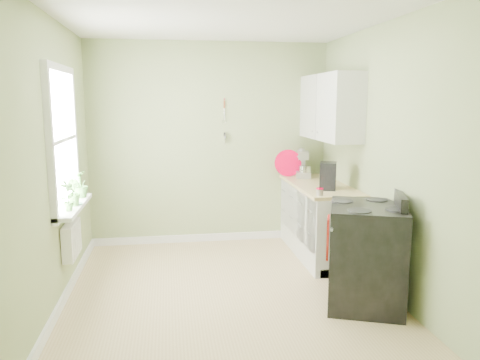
{
  "coord_description": "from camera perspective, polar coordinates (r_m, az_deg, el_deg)",
  "views": [
    {
      "loc": [
        -0.56,
        -4.48,
        1.93
      ],
      "look_at": [
        0.22,
        0.55,
        1.06
      ],
      "focal_mm": 35.0,
      "sensor_mm": 36.0,
      "label": 1
    }
  ],
  "objects": [
    {
      "name": "floor",
      "position": [
        4.92,
        -1.61,
        -13.58
      ],
      "size": [
        3.2,
        3.6,
        0.02
      ],
      "primitive_type": "cube",
      "color": "tan",
      "rests_on": "ground"
    },
    {
      "name": "countertop",
      "position": [
        5.88,
        9.67,
        -0.66
      ],
      "size": [
        0.64,
        1.6,
        0.04
      ],
      "primitive_type": "cube",
      "color": "#D9C085",
      "rests_on": "base_cabinets"
    },
    {
      "name": "wall_back",
      "position": [
        6.35,
        -3.72,
        4.4
      ],
      "size": [
        3.2,
        0.02,
        2.7
      ],
      "primitive_type": "cube",
      "color": "#9BA973",
      "rests_on": "floor"
    },
    {
      "name": "jar",
      "position": [
        5.14,
        9.7,
        -1.43
      ],
      "size": [
        0.08,
        0.08,
        0.08
      ],
      "color": "tan",
      "rests_on": "countertop"
    },
    {
      "name": "plant_a",
      "position": [
        4.68,
        -20.26,
        -1.79
      ],
      "size": [
        0.17,
        0.19,
        0.3
      ],
      "primitive_type": "imported",
      "rotation": [
        0.0,
        0.0,
        1.06
      ],
      "color": "#478136",
      "rests_on": "window_sill"
    },
    {
      "name": "kettle",
      "position": [
        6.48,
        5.67,
        1.41
      ],
      "size": [
        0.19,
        0.11,
        0.19
      ],
      "color": "silver",
      "rests_on": "countertop"
    },
    {
      "name": "ceiling",
      "position": [
        4.59,
        -1.78,
        19.45
      ],
      "size": [
        3.2,
        3.6,
        0.02
      ],
      "primitive_type": "cube",
      "color": "white",
      "rests_on": "wall_back"
    },
    {
      "name": "window",
      "position": [
        4.91,
        -20.89,
        4.59
      ],
      "size": [
        0.06,
        1.14,
        1.44
      ],
      "color": "white",
      "rests_on": "wall_left"
    },
    {
      "name": "wall_right",
      "position": [
        5.01,
        16.91,
        2.6
      ],
      "size": [
        0.02,
        3.6,
        2.7
      ],
      "primitive_type": "cube",
      "color": "#9BA973",
      "rests_on": "floor"
    },
    {
      "name": "red_tray",
      "position": [
        6.38,
        5.87,
        2.07
      ],
      "size": [
        0.37,
        0.1,
        0.36
      ],
      "primitive_type": "cylinder",
      "rotation": [
        1.45,
        0.0,
        -0.11
      ],
      "color": "red",
      "rests_on": "countertop"
    },
    {
      "name": "radiator",
      "position": [
        5.03,
        -19.84,
        -6.86
      ],
      "size": [
        0.12,
        0.5,
        0.35
      ],
      "primitive_type": "cube",
      "color": "white",
      "rests_on": "wall_left"
    },
    {
      "name": "stove",
      "position": [
        4.64,
        15.17,
        -8.75
      ],
      "size": [
        0.94,
        0.98,
        1.09
      ],
      "color": "black",
      "rests_on": "floor"
    },
    {
      "name": "upper_cabinets",
      "position": [
        5.93,
        10.88,
        8.72
      ],
      "size": [
        0.35,
        1.4,
        0.8
      ],
      "primitive_type": "cube",
      "color": "white",
      "rests_on": "wall_right"
    },
    {
      "name": "plant_b",
      "position": [
        4.91,
        -19.71,
        -1.43
      ],
      "size": [
        0.19,
        0.19,
        0.27
      ],
      "primitive_type": "imported",
      "rotation": [
        0.0,
        0.0,
        2.35
      ],
      "color": "#478136",
      "rests_on": "window_sill"
    },
    {
      "name": "wall_utensils",
      "position": [
        6.32,
        -1.9,
        6.34
      ],
      "size": [
        0.02,
        0.14,
        0.58
      ],
      "color": "#D9C085",
      "rests_on": "wall_back"
    },
    {
      "name": "coffee_maker",
      "position": [
        5.49,
        10.65,
        0.4
      ],
      "size": [
        0.24,
        0.25,
        0.32
      ],
      "color": "black",
      "rests_on": "countertop"
    },
    {
      "name": "stand_mixer",
      "position": [
        6.35,
        7.71,
        1.82
      ],
      "size": [
        0.26,
        0.35,
        0.39
      ],
      "color": "#B2B2B7",
      "rests_on": "countertop"
    },
    {
      "name": "base_cabinets",
      "position": [
        5.98,
        9.64,
        -4.95
      ],
      "size": [
        0.6,
        1.6,
        0.87
      ],
      "primitive_type": "cube",
      "color": "white",
      "rests_on": "floor"
    },
    {
      "name": "wall_left",
      "position": [
        4.64,
        -21.83,
        1.79
      ],
      "size": [
        0.02,
        3.6,
        2.7
      ],
      "primitive_type": "cube",
      "color": "#9BA973",
      "rests_on": "floor"
    },
    {
      "name": "window_sill",
      "position": [
        4.99,
        -19.61,
        -3.06
      ],
      "size": [
        0.18,
        1.14,
        0.04
      ],
      "primitive_type": "cube",
      "color": "white",
      "rests_on": "wall_left"
    },
    {
      "name": "plant_c",
      "position": [
        5.3,
        -18.9,
        -0.46
      ],
      "size": [
        0.19,
        0.19,
        0.29
      ],
      "primitive_type": "imported",
      "rotation": [
        0.0,
        0.0,
        4.53
      ],
      "color": "#478136",
      "rests_on": "window_sill"
    }
  ]
}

